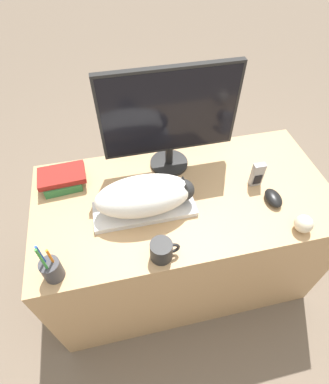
{
  "coord_description": "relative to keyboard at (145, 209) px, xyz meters",
  "views": [
    {
      "loc": [
        -0.28,
        -0.5,
        1.75
      ],
      "look_at": [
        -0.1,
        0.33,
        0.78
      ],
      "focal_mm": 28.0,
      "sensor_mm": 36.0,
      "label": 1
    }
  ],
  "objects": [
    {
      "name": "ground_plane",
      "position": [
        0.19,
        -0.29,
        -0.74
      ],
      "size": [
        12.0,
        12.0,
        0.0
      ],
      "primitive_type": "plane",
      "color": "#6B5B4C"
    },
    {
      "name": "desk",
      "position": [
        0.19,
        0.05,
        -0.37
      ],
      "size": [
        1.36,
        0.68,
        0.72
      ],
      "color": "tan",
      "rests_on": "ground_plane"
    },
    {
      "name": "keyboard",
      "position": [
        0.0,
        0.0,
        0.0
      ],
      "size": [
        0.44,
        0.16,
        0.02
      ],
      "color": "silver",
      "rests_on": "desk"
    },
    {
      "name": "cat",
      "position": [
        0.01,
        0.0,
        0.09
      ],
      "size": [
        0.42,
        0.19,
        0.15
      ],
      "color": "white",
      "rests_on": "keyboard"
    },
    {
      "name": "monitor",
      "position": [
        0.17,
        0.26,
        0.27
      ],
      "size": [
        0.6,
        0.18,
        0.5
      ],
      "color": "black",
      "rests_on": "desk"
    },
    {
      "name": "computer_mouse",
      "position": [
        0.56,
        -0.07,
        0.01
      ],
      "size": [
        0.07,
        0.11,
        0.04
      ],
      "color": "black",
      "rests_on": "desk"
    },
    {
      "name": "coffee_mug",
      "position": [
        0.03,
        -0.23,
        0.03
      ],
      "size": [
        0.12,
        0.09,
        0.08
      ],
      "color": "black",
      "rests_on": "desk"
    },
    {
      "name": "pen_cup",
      "position": [
        -0.37,
        -0.22,
        0.04
      ],
      "size": [
        0.07,
        0.07,
        0.21
      ],
      "color": "#38383D",
      "rests_on": "desk"
    },
    {
      "name": "baseball",
      "position": [
        0.61,
        -0.23,
        0.03
      ],
      "size": [
        0.07,
        0.07,
        0.07
      ],
      "color": "beige",
      "rests_on": "desk"
    },
    {
      "name": "phone",
      "position": [
        0.53,
        0.04,
        0.05
      ],
      "size": [
        0.05,
        0.03,
        0.12
      ],
      "color": "#99999E",
      "rests_on": "desk"
    },
    {
      "name": "book_stack",
      "position": [
        -0.34,
        0.23,
        0.02
      ],
      "size": [
        0.22,
        0.15,
        0.07
      ],
      "color": "#2D6B38",
      "rests_on": "desk"
    }
  ]
}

